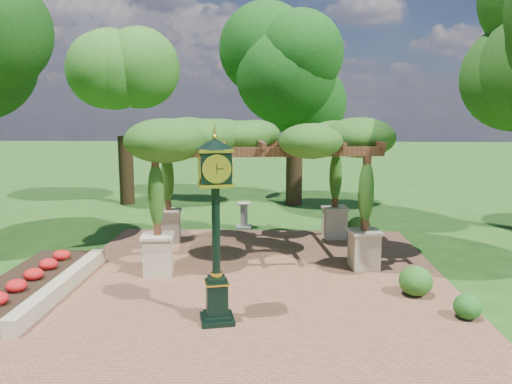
{
  "coord_description": "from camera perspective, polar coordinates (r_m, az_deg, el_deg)",
  "views": [
    {
      "loc": [
        0.55,
        -10.82,
        4.39
      ],
      "look_at": [
        0.0,
        2.5,
        2.2
      ],
      "focal_mm": 35.0,
      "sensor_mm": 36.0,
      "label": 1
    }
  ],
  "objects": [
    {
      "name": "ground",
      "position": [
        11.69,
        -0.52,
        -12.73
      ],
      "size": [
        120.0,
        120.0,
        0.0
      ],
      "primitive_type": "plane",
      "color": "#1E4714",
      "rests_on": "ground"
    },
    {
      "name": "brick_plaza",
      "position": [
        12.61,
        -0.29,
        -10.94
      ],
      "size": [
        10.0,
        12.0,
        0.04
      ],
      "primitive_type": "cube",
      "color": "brown",
      "rests_on": "ground"
    },
    {
      "name": "border_wall",
      "position": [
        13.12,
        -21.22,
        -9.95
      ],
      "size": [
        0.35,
        5.0,
        0.4
      ],
      "primitive_type": "cube",
      "color": "#C6B793",
      "rests_on": "ground"
    },
    {
      "name": "flower_bed",
      "position": [
        13.51,
        -24.77,
        -9.72
      ],
      "size": [
        1.5,
        5.0,
        0.36
      ],
      "primitive_type": "cube",
      "color": "red",
      "rests_on": "ground"
    },
    {
      "name": "pedestal_clock",
      "position": [
        10.06,
        -4.62,
        -2.49
      ],
      "size": [
        0.92,
        0.92,
        3.89
      ],
      "rotation": [
        0.0,
        0.0,
        0.23
      ],
      "color": "black",
      "rests_on": "brick_plaza"
    },
    {
      "name": "pergola",
      "position": [
        14.88,
        0.16,
        5.44
      ],
      "size": [
        7.02,
        4.91,
        4.12
      ],
      "rotation": [
        0.0,
        0.0,
        0.13
      ],
      "color": "#C4B392",
      "rests_on": "brick_plaza"
    },
    {
      "name": "sundial",
      "position": [
        18.69,
        -1.39,
        -2.9
      ],
      "size": [
        0.56,
        0.56,
        0.98
      ],
      "rotation": [
        0.0,
        0.0,
        -0.03
      ],
      "color": "#999A91",
      "rests_on": "ground"
    },
    {
      "name": "shrub_front",
      "position": [
        11.66,
        23.03,
        -11.96
      ],
      "size": [
        0.7,
        0.7,
        0.53
      ],
      "primitive_type": "ellipsoid",
      "rotation": [
        0.0,
        0.0,
        -0.22
      ],
      "color": "#1C5919",
      "rests_on": "brick_plaza"
    },
    {
      "name": "shrub_mid",
      "position": [
        12.57,
        17.78,
        -9.66
      ],
      "size": [
        1.04,
        1.04,
        0.71
      ],
      "primitive_type": "ellipsoid",
      "rotation": [
        0.0,
        0.0,
        -0.43
      ],
      "color": "#235A19",
      "rests_on": "brick_plaza"
    },
    {
      "name": "shrub_back",
      "position": [
        17.55,
        11.65,
        -3.98
      ],
      "size": [
        0.99,
        0.99,
        0.74
      ],
      "primitive_type": "ellipsoid",
      "rotation": [
        0.0,
        0.0,
        0.23
      ],
      "color": "#30651D",
      "rests_on": "brick_plaza"
    },
    {
      "name": "tree_west_far",
      "position": [
        24.11,
        -15.0,
        11.97
      ],
      "size": [
        3.59,
        3.59,
        8.25
      ],
      "color": "black",
      "rests_on": "ground"
    },
    {
      "name": "tree_north",
      "position": [
        23.18,
        4.52,
        13.07
      ],
      "size": [
        4.35,
        4.35,
        8.64
      ],
      "color": "#322114",
      "rests_on": "ground"
    }
  ]
}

